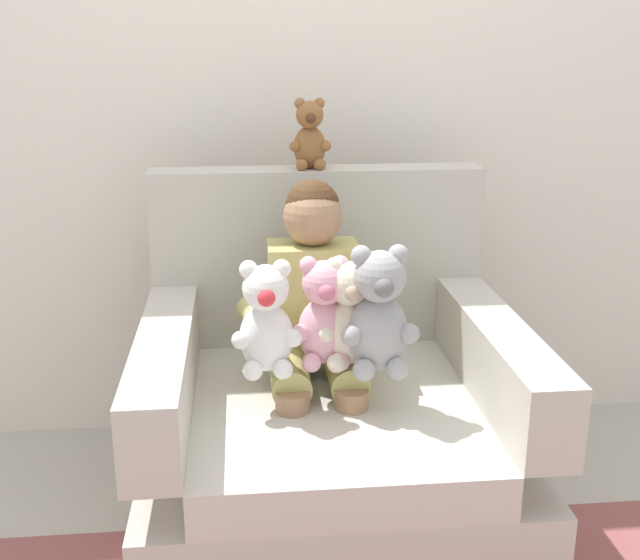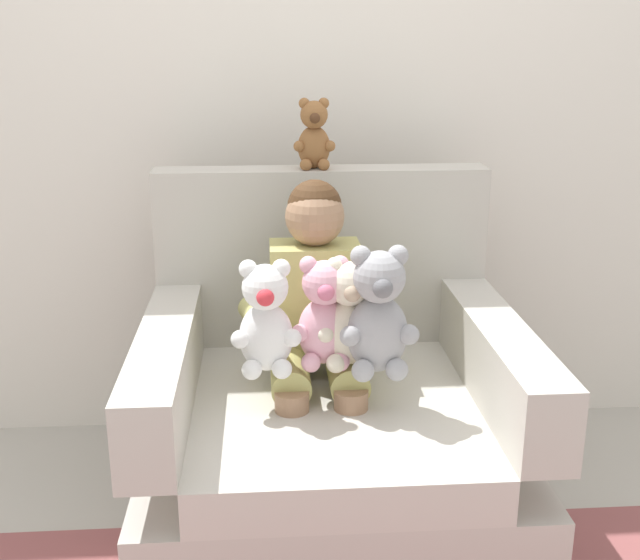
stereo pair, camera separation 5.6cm
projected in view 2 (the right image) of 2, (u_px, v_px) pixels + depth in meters
name	position (u px, v px, depth m)	size (l,w,h in m)	color
ground_plane	(332.00, 525.00, 2.37)	(8.00, 8.00, 0.00)	#ADA89E
back_wall	(314.00, 68.00, 2.69)	(6.00, 0.10, 2.60)	silver
armchair	(331.00, 423.00, 2.32)	(1.05, 1.00, 1.01)	#BCB7AD
seated_child	(317.00, 312.00, 2.25)	(0.45, 0.39, 0.82)	tan
plush_white	(266.00, 321.00, 2.07)	(0.18, 0.15, 0.31)	white
plush_cream	(350.00, 316.00, 2.11)	(0.18, 0.15, 0.31)	silver
plush_grey	(378.00, 315.00, 2.05)	(0.21, 0.17, 0.35)	#9E9EA3
plush_pink	(324.00, 315.00, 2.11)	(0.18, 0.15, 0.31)	#EAA8BC
plush_brown_on_backrest	(314.00, 136.00, 2.44)	(0.13, 0.11, 0.22)	brown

